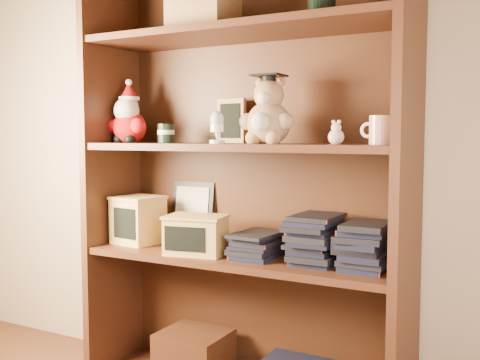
# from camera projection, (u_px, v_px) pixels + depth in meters

# --- Properties ---
(bookcase) EXTENTS (1.20, 0.35, 1.60)m
(bookcase) POSITION_uv_depth(u_px,v_px,m) (246.00, 190.00, 2.05)
(bookcase) COLOR #452313
(bookcase) RESTS_ON ground
(shelf_lower) EXTENTS (1.14, 0.33, 0.02)m
(shelf_lower) POSITION_uv_depth(u_px,v_px,m) (240.00, 258.00, 2.02)
(shelf_lower) COLOR #452313
(shelf_lower) RESTS_ON ground
(shelf_upper) EXTENTS (1.14, 0.33, 0.02)m
(shelf_upper) POSITION_uv_depth(u_px,v_px,m) (240.00, 147.00, 1.99)
(shelf_upper) COLOR #452313
(shelf_upper) RESTS_ON ground
(santa_plush) EXTENTS (0.18, 0.13, 0.26)m
(santa_plush) POSITION_uv_depth(u_px,v_px,m) (128.00, 119.00, 2.21)
(santa_plush) COLOR #A50F0F
(santa_plush) RESTS_ON shelf_upper
(teachers_tin) EXTENTS (0.07, 0.07, 0.07)m
(teachers_tin) POSITION_uv_depth(u_px,v_px,m) (166.00, 133.00, 2.14)
(teachers_tin) COLOR black
(teachers_tin) RESTS_ON shelf_upper
(chalkboard_plaque) EXTENTS (0.13, 0.08, 0.17)m
(chalkboard_plaque) POSITION_uv_depth(u_px,v_px,m) (231.00, 122.00, 2.13)
(chalkboard_plaque) COLOR #9E7547
(chalkboard_plaque) RESTS_ON shelf_upper
(egg_cup) EXTENTS (0.05, 0.05, 0.11)m
(egg_cup) POSITION_uv_depth(u_px,v_px,m) (217.00, 126.00, 1.94)
(egg_cup) COLOR white
(egg_cup) RESTS_ON shelf_upper
(grad_teddy_bear) EXTENTS (0.20, 0.17, 0.24)m
(grad_teddy_bear) POSITION_uv_depth(u_px,v_px,m) (268.00, 117.00, 1.92)
(grad_teddy_bear) COLOR #A97F59
(grad_teddy_bear) RESTS_ON shelf_upper
(pink_figurine) EXTENTS (0.05, 0.05, 0.08)m
(pink_figurine) POSITION_uv_depth(u_px,v_px,m) (336.00, 135.00, 1.82)
(pink_figurine) COLOR beige
(pink_figurine) RESTS_ON shelf_upper
(teacher_mug) EXTENTS (0.10, 0.07, 0.09)m
(teacher_mug) POSITION_uv_depth(u_px,v_px,m) (380.00, 130.00, 1.75)
(teacher_mug) COLOR silver
(teacher_mug) RESTS_ON shelf_upper
(certificate_frame) EXTENTS (0.19, 0.05, 0.24)m
(certificate_frame) POSITION_uv_depth(u_px,v_px,m) (192.00, 212.00, 2.27)
(certificate_frame) COLOR black
(certificate_frame) RESTS_ON shelf_lower
(treats_box) EXTENTS (0.19, 0.19, 0.19)m
(treats_box) POSITION_uv_depth(u_px,v_px,m) (138.00, 219.00, 2.23)
(treats_box) COLOR tan
(treats_box) RESTS_ON shelf_lower
(pencils_box) EXTENTS (0.24, 0.19, 0.14)m
(pencils_box) POSITION_uv_depth(u_px,v_px,m) (196.00, 234.00, 2.03)
(pencils_box) COLOR tan
(pencils_box) RESTS_ON shelf_lower
(book_stack_left) EXTENTS (0.14, 0.20, 0.10)m
(book_stack_left) POSITION_uv_depth(u_px,v_px,m) (258.00, 243.00, 1.98)
(book_stack_left) COLOR black
(book_stack_left) RESTS_ON shelf_lower
(book_stack_mid) EXTENTS (0.14, 0.20, 0.16)m
(book_stack_mid) POSITION_uv_depth(u_px,v_px,m) (314.00, 240.00, 1.88)
(book_stack_mid) COLOR black
(book_stack_mid) RESTS_ON shelf_lower
(book_stack_right) EXTENTS (0.14, 0.20, 0.13)m
(book_stack_right) POSITION_uv_depth(u_px,v_px,m) (365.00, 249.00, 1.80)
(book_stack_right) COLOR black
(book_stack_right) RESTS_ON shelf_lower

